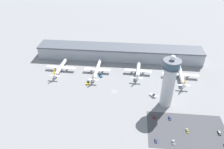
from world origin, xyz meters
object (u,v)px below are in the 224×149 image
Objects in this scene: airplane_gate_charlie at (138,71)px; airplane_gate_delta at (181,75)px; service_truck_fuel at (101,75)px; car_silver_sedan at (156,140)px; car_red_hatchback at (173,142)px; service_truck_catering at (88,83)px; airplane_gate_bravo at (97,70)px; car_blue_compact at (170,118)px; car_green_van at (187,131)px; car_navy_sedan at (219,133)px; car_yellow_taxi at (154,117)px; control_tower at (169,81)px; airplane_gate_alpha at (61,67)px; service_truck_baggage at (153,95)px.

airplane_gate_delta reaches higher than airplane_gate_charlie.
car_silver_sedan is at bearing -57.34° from service_truck_fuel.
airplane_gate_charlie is 99.00m from car_red_hatchback.
airplane_gate_delta is 102.15m from service_truck_catering.
car_silver_sedan is 13.17m from car_red_hatchback.
airplane_gate_charlie is (46.64, 1.90, 0.28)m from airplane_gate_bravo.
car_blue_compact is 1.17× the size of car_red_hatchback.
car_red_hatchback is at bearing -2.05° from car_silver_sedan.
airplane_gate_charlie is at bearing 24.41° from service_truck_catering.
car_silver_sedan is (-32.98, -91.14, -3.96)m from airplane_gate_delta.
airplane_gate_charlie is 91.44m from car_green_van.
car_navy_sedan reaches higher than car_red_hatchback.
airplane_gate_bravo is 90.45m from car_yellow_taxi.
car_navy_sedan is at bearing -39.63° from control_tower.
airplane_gate_delta is at bearing -4.29° from airplane_gate_charlie.
service_truck_catering is 92.10m from car_blue_compact.
control_tower is 82.95m from service_truck_fuel.
airplane_gate_alpha is at bearing 179.33° from airplane_gate_bravo.
airplane_gate_alpha is 5.60× the size of service_truck_baggage.
airplane_gate_alpha reaches higher than service_truck_catering.
airplane_gate_charlie is 0.78× the size of airplane_gate_delta.
airplane_gate_bravo is at bearing 144.39° from car_navy_sedan.
service_truck_fuel is 1.64× the size of car_blue_compact.
airplane_gate_charlie is at bearing 2.33° from airplane_gate_bravo.
airplane_gate_alpha is 8.22× the size of car_navy_sedan.
car_green_van is at bearing -27.22° from car_yellow_taxi.
control_tower is 54.75m from airplane_gate_delta.
car_yellow_taxi is at bearing 152.78° from car_green_van.
airplane_gate_charlie reaches higher than service_truck_baggage.
control_tower is 86.24m from service_truck_catering.
car_silver_sedan is (-25.99, -12.50, 0.04)m from car_green_van.
service_truck_fuel is at bearing -169.50° from airplane_gate_charlie.
control_tower is at bearing 113.51° from car_green_van.
car_navy_sedan is (51.10, 12.79, 0.02)m from car_silver_sedan.
airplane_gate_charlie is at bearing 128.46° from car_navy_sedan.
control_tower is 12.28× the size of car_silver_sedan.
service_truck_catering is (36.24, -22.69, -3.47)m from airplane_gate_alpha.
airplane_gate_delta is 10.87× the size of car_yellow_taxi.
airplane_gate_charlie reaches higher than car_yellow_taxi.
car_red_hatchback is at bearing -77.73° from service_truck_baggage.
car_silver_sedan is 0.87× the size of car_navy_sedan.
service_truck_fuel is at bearing -177.27° from airplane_gate_delta.
service_truck_baggage is (56.75, -31.60, 0.13)m from service_truck_fuel.
car_red_hatchback is (13.04, -26.27, 0.03)m from car_yellow_taxi.
car_yellow_taxi is 0.84× the size of car_navy_sedan.
car_green_van is 18.24m from car_red_hatchback.
airplane_gate_alpha is 0.90× the size of airplane_gate_bravo.
control_tower is 12.55× the size of car_green_van.
car_red_hatchback reaches higher than car_yellow_taxi.
service_truck_fuel is 1.12× the size of service_truck_baggage.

